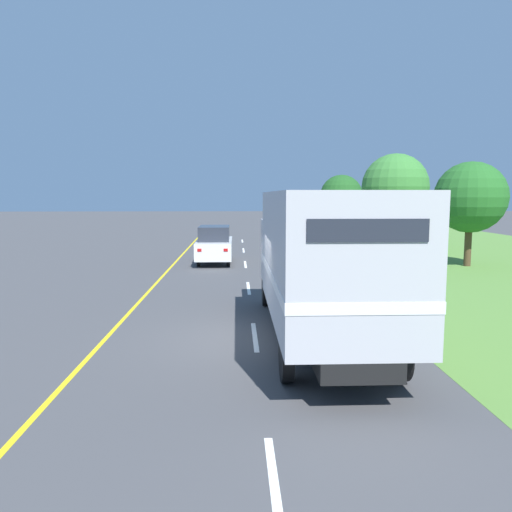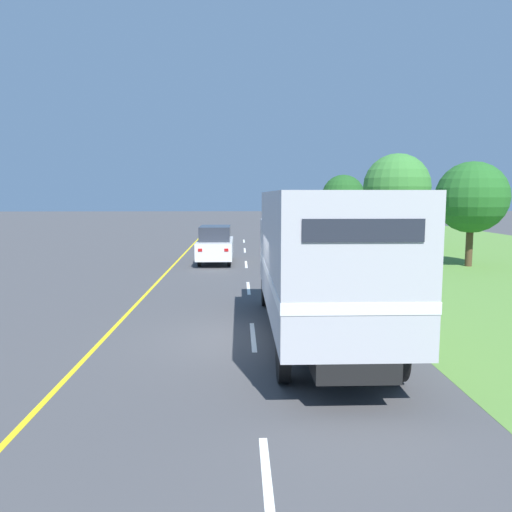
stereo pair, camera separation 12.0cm
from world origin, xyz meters
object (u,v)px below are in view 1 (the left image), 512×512
Objects in this scene: highway_sign at (405,241)px; delineator_post at (383,293)px; lead_car_white at (215,244)px; roadside_tree_near at (470,198)px; roadside_tree_far at (341,196)px; roadside_tree_mid at (395,187)px; horse_trailer_truck at (321,259)px.

delineator_post is at bearing -115.75° from highway_sign.
lead_car_white is at bearing 117.25° from delineator_post.
roadside_tree_near is at bearing 44.26° from highway_sign.
roadside_tree_mid is at bearing -80.02° from roadside_tree_far.
lead_car_white is 14.55m from roadside_tree_mid.
lead_car_white is at bearing -120.79° from roadside_tree_far.
horse_trailer_truck is at bearing -111.69° from roadside_tree_mid.
highway_sign is at bearing -39.02° from lead_car_white.
horse_trailer_truck is at bearing -126.87° from delineator_post.
roadside_tree_near is 19.11m from roadside_tree_far.
lead_car_white is 0.89× the size of roadside_tree_near.
roadside_tree_mid reaches higher than delineator_post.
roadside_tree_mid is (8.78, 22.06, 2.07)m from horse_trailer_truck.
horse_trailer_truck is 1.68× the size of roadside_tree_far.
delineator_post is at bearing -99.23° from roadside_tree_far.
delineator_post is (5.68, -11.03, -0.47)m from lead_car_white.
horse_trailer_truck is 23.83m from roadside_tree_mid.
highway_sign is 5.27m from delineator_post.
horse_trailer_truck is 1.40× the size of roadside_tree_mid.
lead_car_white is at bearing 172.32° from roadside_tree_near.
roadside_tree_near is at bearing -85.32° from roadside_tree_mid.
roadside_tree_far reaches higher than delineator_post.
roadside_tree_near is 12.03m from delineator_post.
highway_sign is 0.53× the size of roadside_tree_far.
highway_sign is (7.91, -6.41, 0.74)m from lead_car_white.
horse_trailer_truck is at bearing -77.53° from lead_car_white.
lead_car_white is 1.64× the size of highway_sign.
roadside_tree_far is (-2.45, 18.95, 0.03)m from roadside_tree_near.
roadside_tree_near reaches higher than lead_car_white.
roadside_tree_near reaches higher than horse_trailer_truck.
horse_trailer_truck is 32.42m from roadside_tree_far.
roadside_tree_far reaches higher than highway_sign.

